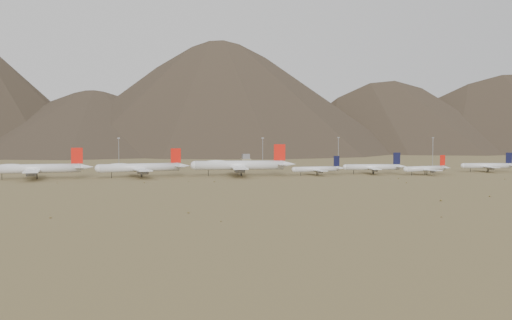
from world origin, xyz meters
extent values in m
plane|color=olive|center=(0.00, 0.00, 0.00)|extent=(3000.00, 3000.00, 0.00)
cylinder|color=silver|center=(-122.19, 37.09, 6.78)|extent=(56.04, 11.54, 5.76)
cone|color=silver|center=(-91.14, 40.34, 7.21)|extent=(10.52, 6.20, 5.18)
cube|color=silver|center=(-123.30, 36.97, 5.92)|extent=(14.20, 51.75, 0.72)
cube|color=silver|center=(-95.58, 39.88, 7.36)|extent=(7.01, 19.84, 0.35)
cube|color=red|center=(-96.68, 39.76, 14.77)|extent=(7.26, 1.27, 10.22)
cylinder|color=black|center=(-141.59, 35.05, 1.95)|extent=(0.37, 0.37, 3.90)
cylinder|color=black|center=(-121.23, 38.63, 1.95)|extent=(0.46, 0.46, 3.90)
cylinder|color=black|center=(-120.93, 35.77, 1.95)|extent=(0.46, 0.46, 3.90)
ellipsoid|color=silver|center=(-136.60, 35.57, 8.37)|extent=(18.19, 6.16, 3.46)
cylinder|color=slate|center=(-124.36, 47.13, 4.49)|extent=(5.81, 3.16, 2.59)
cylinder|color=slate|center=(-122.23, 26.80, 4.49)|extent=(5.81, 3.16, 2.59)
cylinder|color=slate|center=(-125.32, 56.28, 4.49)|extent=(5.81, 3.16, 2.59)
cylinder|color=slate|center=(-121.27, 17.66, 4.49)|extent=(5.81, 3.16, 2.59)
cylinder|color=silver|center=(-56.55, 40.27, 6.49)|extent=(53.35, 15.86, 5.51)
sphere|color=silver|center=(-82.68, 35.04, 6.49)|extent=(5.40, 5.40, 5.40)
cone|color=silver|center=(-27.28, 46.13, 6.90)|extent=(10.38, 6.74, 4.96)
cube|color=silver|center=(-57.59, 40.06, 5.66)|extent=(17.95, 49.59, 0.69)
cube|color=silver|center=(-31.46, 45.29, 7.04)|extent=(8.35, 19.15, 0.33)
cube|color=red|center=(-32.50, 45.08, 14.13)|extent=(6.89, 1.85, 9.77)
cylinder|color=black|center=(-74.84, 36.61, 1.87)|extent=(0.36, 0.36, 3.73)
cylinder|color=black|center=(-55.77, 41.83, 1.87)|extent=(0.44, 0.44, 3.73)
cylinder|color=black|center=(-55.23, 39.13, 1.87)|extent=(0.44, 0.44, 3.73)
ellipsoid|color=silver|center=(-70.14, 37.55, 8.00)|extent=(17.54, 7.40, 3.31)
cylinder|color=slate|center=(-59.51, 49.64, 4.30)|extent=(5.71, 3.48, 2.48)
cylinder|color=slate|center=(-55.67, 30.48, 4.30)|extent=(5.71, 3.48, 2.48)
cylinder|color=slate|center=(-61.24, 58.27, 4.30)|extent=(5.71, 3.48, 2.48)
cylinder|color=slate|center=(-53.95, 21.85, 4.30)|extent=(5.71, 3.48, 2.48)
cylinder|color=silver|center=(10.39, 38.64, 7.40)|extent=(61.10, 11.47, 6.28)
sphere|color=silver|center=(-19.89, 41.25, 7.40)|extent=(6.16, 6.16, 6.16)
cone|color=silver|center=(44.30, 35.73, 7.87)|extent=(11.39, 6.57, 5.65)
cube|color=silver|center=(9.17, 38.75, 6.45)|extent=(14.47, 56.35, 0.79)
cube|color=silver|center=(39.46, 36.14, 8.02)|extent=(7.27, 21.56, 0.38)
cube|color=red|center=(38.24, 36.25, 16.11)|extent=(7.92, 1.24, 11.14)
cylinder|color=black|center=(-10.81, 40.47, 2.13)|extent=(0.41, 0.41, 4.26)
cylinder|color=black|center=(11.73, 40.10, 2.13)|extent=(0.51, 0.51, 4.26)
cylinder|color=black|center=(11.46, 36.97, 2.13)|extent=(0.51, 0.51, 4.26)
ellipsoid|color=silver|center=(-5.36, 40.00, 9.12)|extent=(19.78, 6.36, 3.77)
cylinder|color=slate|center=(10.13, 49.85, 4.90)|extent=(6.30, 3.34, 2.83)
cylinder|color=slate|center=(8.22, 27.64, 4.90)|extent=(6.30, 3.34, 2.83)
cylinder|color=slate|center=(10.99, 59.84, 4.90)|extent=(6.30, 3.34, 2.83)
cylinder|color=slate|center=(7.36, 17.65, 4.90)|extent=(6.30, 3.34, 2.83)
cylinder|color=silver|center=(64.00, 33.36, 4.33)|extent=(33.88, 7.62, 3.66)
sphere|color=silver|center=(47.28, 31.36, 4.33)|extent=(3.58, 3.58, 3.58)
cone|color=silver|center=(82.73, 35.59, 4.60)|extent=(6.41, 3.99, 3.29)
cube|color=silver|center=(63.33, 33.28, 3.78)|extent=(8.77, 29.31, 0.46)
cube|color=silver|center=(80.05, 35.27, 4.70)|extent=(4.31, 11.25, 0.22)
cube|color=black|center=(79.38, 35.20, 9.77)|extent=(4.39, 0.85, 7.22)
cylinder|color=black|center=(52.29, 31.96, 1.25)|extent=(0.38, 0.38, 2.50)
cylinder|color=black|center=(64.56, 34.35, 1.25)|extent=(0.48, 0.48, 2.50)
cylinder|color=black|center=(64.78, 32.53, 1.25)|extent=(0.48, 0.48, 2.50)
cylinder|color=slate|center=(62.37, 41.31, 2.88)|extent=(3.54, 2.03, 1.65)
cylinder|color=slate|center=(64.29, 25.25, 2.88)|extent=(3.54, 2.03, 1.65)
cylinder|color=silver|center=(106.94, 36.81, 5.00)|extent=(39.08, 9.45, 4.22)
sphere|color=silver|center=(87.69, 39.44, 5.00)|extent=(4.14, 4.14, 4.14)
cone|color=silver|center=(128.51, 33.86, 5.31)|extent=(7.45, 4.71, 3.80)
cube|color=silver|center=(106.17, 36.91, 4.36)|extent=(10.68, 33.85, 0.53)
cube|color=silver|center=(125.43, 34.28, 5.42)|extent=(5.18, 13.02, 0.25)
cube|color=black|center=(124.66, 34.39, 11.27)|extent=(5.06, 1.06, 8.33)
cylinder|color=black|center=(93.47, 38.65, 1.44)|extent=(0.44, 0.44, 2.89)
cylinder|color=black|center=(107.86, 37.75, 1.44)|extent=(0.56, 0.56, 2.89)
cylinder|color=black|center=(107.57, 35.66, 1.44)|extent=(0.56, 0.56, 2.89)
cylinder|color=slate|center=(107.44, 46.16, 3.32)|extent=(4.11, 2.41, 1.90)
cylinder|color=slate|center=(104.91, 27.67, 3.32)|extent=(4.11, 2.41, 1.90)
cylinder|color=silver|center=(139.76, 20.68, 4.45)|extent=(34.45, 12.11, 3.75)
sphere|color=silver|center=(123.00, 16.45, 4.45)|extent=(3.68, 3.68, 3.68)
cone|color=silver|center=(158.54, 25.42, 4.73)|extent=(6.86, 4.80, 3.38)
cube|color=silver|center=(139.09, 20.51, 3.88)|extent=(12.62, 30.09, 0.47)
cube|color=silver|center=(155.85, 24.74, 4.82)|extent=(5.78, 11.68, 0.23)
cube|color=red|center=(155.18, 24.57, 10.03)|extent=(4.44, 1.43, 7.41)
cylinder|color=black|center=(128.02, 17.72, 1.28)|extent=(0.40, 0.40, 2.57)
cylinder|color=black|center=(140.20, 21.76, 1.28)|extent=(0.49, 0.49, 2.57)
cylinder|color=black|center=(140.66, 19.94, 1.28)|extent=(0.49, 0.49, 2.57)
cylinder|color=slate|center=(137.06, 28.56, 2.95)|extent=(3.77, 2.48, 1.69)
cylinder|color=slate|center=(141.12, 12.46, 2.95)|extent=(3.77, 2.48, 1.69)
cylinder|color=silver|center=(200.83, 39.94, 4.74)|extent=(37.06, 9.18, 4.00)
sphere|color=silver|center=(182.58, 42.54, 4.74)|extent=(3.92, 3.92, 3.92)
cube|color=silver|center=(200.10, 40.04, 4.14)|extent=(10.31, 32.12, 0.50)
cube|color=silver|center=(218.35, 37.43, 5.14)|extent=(4.98, 12.36, 0.24)
cube|color=black|center=(217.62, 37.54, 10.69)|extent=(4.80, 1.03, 7.90)
cylinder|color=black|center=(188.06, 41.76, 1.37)|extent=(0.42, 0.42, 2.74)
cylinder|color=black|center=(201.70, 40.82, 1.37)|extent=(0.53, 0.53, 2.74)
cylinder|color=black|center=(201.42, 38.84, 1.37)|extent=(0.53, 0.53, 2.74)
cylinder|color=slate|center=(201.35, 48.80, 3.15)|extent=(3.90, 2.30, 1.80)
cylinder|color=slate|center=(198.85, 31.28, 3.15)|extent=(3.90, 2.30, 1.80)
cube|color=gray|center=(30.00, 120.00, 4.00)|extent=(8.00, 8.00, 8.00)
cube|color=slate|center=(30.00, 120.00, 10.00)|extent=(6.00, 6.00, 4.00)
cylinder|color=gray|center=(-73.50, 136.34, 12.50)|extent=(0.50, 0.50, 25.00)
cube|color=gray|center=(-73.50, 136.34, 25.30)|extent=(2.00, 0.60, 0.80)
cylinder|color=gray|center=(43.28, 114.44, 12.50)|extent=(0.50, 0.50, 25.00)
cube|color=gray|center=(43.28, 114.44, 25.30)|extent=(2.00, 0.60, 0.80)
cylinder|color=gray|center=(121.53, 148.50, 12.50)|extent=(0.50, 0.50, 25.00)
cube|color=gray|center=(121.53, 148.50, 25.30)|extent=(2.00, 0.60, 0.80)
cylinder|color=gray|center=(198.44, 117.10, 12.50)|extent=(0.50, 0.50, 25.00)
cube|color=gray|center=(198.44, 117.10, 25.30)|extent=(2.00, 0.60, 0.80)
ellipsoid|color=brown|center=(97.06, -36.67, 0.34)|extent=(0.84, 0.84, 0.68)
ellipsoid|color=brown|center=(101.74, -111.17, 0.34)|extent=(0.86, 0.86, 0.67)
ellipsoid|color=brown|center=(170.54, -24.53, 0.27)|extent=(0.76, 0.76, 0.54)
ellipsoid|color=brown|center=(-30.43, -159.39, 0.15)|extent=(0.54, 0.54, 0.31)
ellipsoid|color=brown|center=(46.42, -165.36, 0.19)|extent=(0.59, 0.59, 0.38)
ellipsoid|color=brown|center=(70.71, -122.33, 0.46)|extent=(1.07, 1.07, 0.92)
ellipsoid|color=brown|center=(-12.77, -6.16, 0.28)|extent=(1.01, 1.01, 0.56)
ellipsoid|color=brown|center=(99.87, -9.16, 0.19)|extent=(0.53, 0.53, 0.37)
ellipsoid|color=brown|center=(-54.24, -4.92, 0.30)|extent=(0.94, 0.94, 0.60)
ellipsoid|color=brown|center=(-27.78, -0.86, 0.19)|extent=(0.55, 0.55, 0.39)
ellipsoid|color=brown|center=(-39.35, -137.60, 0.31)|extent=(0.89, 0.89, 0.61)
ellipsoid|color=brown|center=(-104.23, 3.66, 0.24)|extent=(0.55, 0.55, 0.47)
ellipsoid|color=brown|center=(-87.21, -140.12, 0.30)|extent=(0.70, 0.70, 0.60)
ellipsoid|color=brown|center=(106.83, -5.90, 0.30)|extent=(0.79, 0.79, 0.61)
camera|label=1|loc=(-56.83, -346.14, 29.48)|focal=40.00mm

